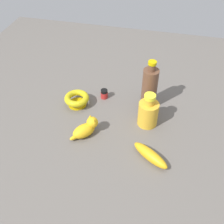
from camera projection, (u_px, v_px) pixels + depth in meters
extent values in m
plane|color=#5B5651|center=(112.00, 123.00, 1.29)|extent=(2.00, 2.00, 0.00)
cylinder|color=#A62221|center=(104.00, 95.00, 1.41)|extent=(0.04, 0.04, 0.03)
cylinder|color=yellow|center=(104.00, 93.00, 1.40)|extent=(0.03, 0.03, 0.00)
cylinder|color=black|center=(104.00, 91.00, 1.40)|extent=(0.03, 0.03, 0.02)
cylinder|color=gold|center=(148.00, 114.00, 1.24)|extent=(0.09, 0.09, 0.12)
cylinder|color=gold|center=(150.00, 101.00, 1.19)|extent=(0.04, 0.04, 0.03)
cylinder|color=yellow|center=(150.00, 97.00, 1.17)|extent=(0.05, 0.05, 0.02)
ellipsoid|color=gold|center=(84.00, 131.00, 1.21)|extent=(0.12, 0.12, 0.06)
sphere|color=gold|center=(92.00, 122.00, 1.21)|extent=(0.05, 0.05, 0.05)
cone|color=gold|center=(90.00, 117.00, 1.20)|extent=(0.02, 0.02, 0.02)
cone|color=gold|center=(94.00, 121.00, 1.18)|extent=(0.02, 0.02, 0.02)
ellipsoid|color=gold|center=(75.00, 137.00, 1.19)|extent=(0.05, 0.05, 0.02)
ellipsoid|color=gold|center=(150.00, 155.00, 1.11)|extent=(0.14, 0.17, 0.05)
cylinder|color=brown|center=(149.00, 89.00, 1.31)|extent=(0.08, 0.08, 0.21)
cylinder|color=brown|center=(152.00, 67.00, 1.23)|extent=(0.03, 0.03, 0.03)
cylinder|color=#C2A706|center=(152.00, 63.00, 1.21)|extent=(0.04, 0.04, 0.01)
cylinder|color=#C7A107|center=(77.00, 104.00, 1.38)|extent=(0.09, 0.09, 0.01)
torus|color=gold|center=(77.00, 98.00, 1.35)|extent=(0.12, 0.12, 0.03)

